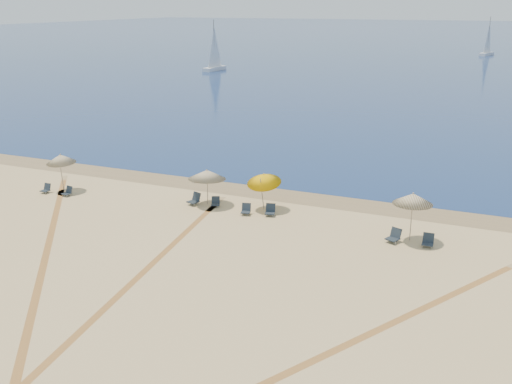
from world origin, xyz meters
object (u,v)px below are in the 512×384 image
umbrella_2 (207,175)px  chair_8 (394,236)px  chair_4 (195,199)px  umbrella_4 (413,199)px  umbrella_3 (264,179)px  chair_6 (246,210)px  chair_9 (428,241)px  umbrella_1 (61,159)px  chair_2 (46,189)px  sailboat_3 (488,44)px  sailboat_1 (215,55)px  chair_5 (216,202)px  chair_7 (270,210)px  chair_3 (68,192)px

umbrella_2 → chair_8: size_ratio=2.67×
chair_4 → umbrella_4: bearing=15.4°
umbrella_3 → chair_6: size_ratio=3.37×
umbrella_3 → chair_9: bearing=-11.4°
umbrella_1 → chair_8: umbrella_1 is taller
chair_4 → umbrella_3: bearing=29.6°
chair_2 → sailboat_3: 124.07m
chair_6 → sailboat_1: size_ratio=0.08×
umbrella_3 → chair_4: size_ratio=2.85×
chair_4 → sailboat_1: size_ratio=0.10×
umbrella_4 → sailboat_1: sailboat_1 is taller
chair_5 → chair_7: (3.61, -0.15, 0.03)m
umbrella_1 → chair_4: size_ratio=2.90×
umbrella_4 → chair_6: (-9.41, 0.32, -1.98)m
chair_2 → umbrella_1: bearing=48.3°
umbrella_2 → sailboat_1: size_ratio=0.26×
umbrella_2 → chair_9: bearing=-6.4°
umbrella_4 → umbrella_1: bearing=-179.5°
umbrella_3 → chair_8: (8.09, -2.05, -1.58)m
umbrella_2 → chair_4: size_ratio=2.69×
chair_4 → chair_8: size_ratio=0.99×
chair_7 → umbrella_2: bearing=161.6°
chair_9 → sailboat_3: bearing=89.9°
sailboat_3 → chair_3: bearing=-82.0°
umbrella_1 → chair_2: (-0.74, -0.80, -1.88)m
chair_3 → chair_4: size_ratio=0.76×
umbrella_2 → chair_8: umbrella_2 is taller
umbrella_4 → sailboat_3: sailboat_3 is taller
umbrella_3 → sailboat_3: bearing=87.1°
chair_9 → umbrella_4: bearing=153.4°
chair_6 → chair_9: size_ratio=1.09×
umbrella_4 → chair_5: (-11.66, 0.87, -2.00)m
umbrella_2 → chair_3: size_ratio=3.53×
chair_7 → chair_9: (9.02, -1.16, -0.00)m
chair_7 → sailboat_3: bearing=73.6°
chair_2 → chair_9: size_ratio=0.90×
umbrella_3 → chair_6: (-0.60, -1.21, -1.62)m
umbrella_1 → sailboat_3: size_ratio=0.29×
chair_3 → chair_6: size_ratio=0.90×
chair_4 → sailboat_1: bearing=134.5°
umbrella_1 → umbrella_3: size_ratio=1.02×
chair_7 → umbrella_1: bearing=169.8°
umbrella_3 → chair_2: size_ratio=4.12×
chair_8 → chair_6: bearing=-162.7°
umbrella_2 → chair_4: (-0.70, -0.34, -1.56)m
chair_8 → chair_9: chair_8 is taller
chair_5 → chair_6: 2.32m
umbrella_1 → chair_7: size_ratio=3.28×
chair_9 → umbrella_3: bearing=166.7°
umbrella_3 → chair_3: 12.80m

